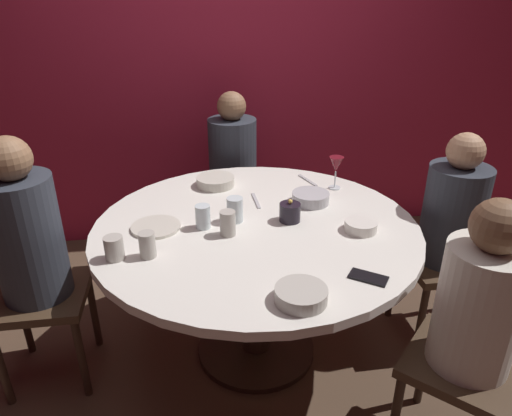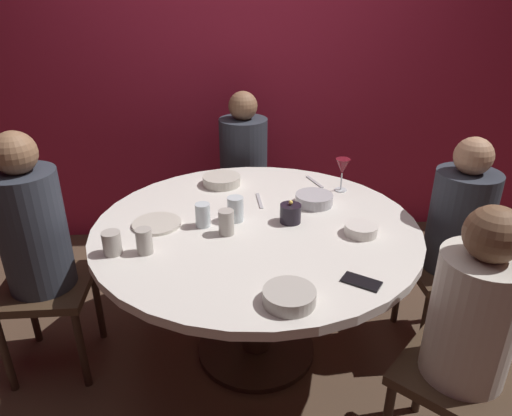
{
  "view_description": "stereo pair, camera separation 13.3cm",
  "coord_description": "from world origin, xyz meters",
  "px_view_note": "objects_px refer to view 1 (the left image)",
  "views": [
    {
      "loc": [
        -0.28,
        -1.87,
        1.73
      ],
      "look_at": [
        0.0,
        0.0,
        0.82
      ],
      "focal_mm": 32.85,
      "sensor_mm": 36.0,
      "label": 1
    },
    {
      "loc": [
        -0.15,
        -1.89,
        1.73
      ],
      "look_at": [
        0.0,
        0.0,
        0.82
      ],
      "focal_mm": 32.85,
      "sensor_mm": 36.0,
      "label": 2
    }
  ],
  "objects_px": {
    "candle_holder": "(290,212)",
    "cup_by_right_diner": "(235,210)",
    "seated_diner_front_right": "(478,311)",
    "wine_glass": "(336,166)",
    "cell_phone": "(368,277)",
    "dinner_plate": "(156,227)",
    "seated_diner_left": "(28,242)",
    "seated_diner_right": "(452,219)",
    "cup_near_candle": "(114,248)",
    "bowl_serving_large": "(311,198)",
    "seated_diner_back": "(233,158)",
    "cup_by_left_diner": "(228,223)",
    "bowl_salad_center": "(361,226)",
    "cup_far_edge": "(203,216)",
    "bowl_sauce_side": "(301,295)",
    "dining_table": "(256,249)",
    "bowl_small_white": "(216,181)",
    "cup_center_front": "(147,245)"
  },
  "relations": [
    {
      "from": "bowl_sauce_side",
      "to": "dining_table",
      "type": "bearing_deg",
      "value": 96.34
    },
    {
      "from": "seated_diner_left",
      "to": "cup_near_candle",
      "type": "bearing_deg",
      "value": -28.58
    },
    {
      "from": "seated_diner_left",
      "to": "seated_diner_right",
      "type": "distance_m",
      "value": 1.96
    },
    {
      "from": "candle_holder",
      "to": "bowl_sauce_side",
      "type": "height_order",
      "value": "candle_holder"
    },
    {
      "from": "bowl_sauce_side",
      "to": "cup_center_front",
      "type": "bearing_deg",
      "value": 144.76
    },
    {
      "from": "seated_diner_front_right",
      "to": "bowl_salad_center",
      "type": "xyz_separation_m",
      "value": [
        -0.23,
        0.55,
        0.07
      ]
    },
    {
      "from": "cell_phone",
      "to": "bowl_salad_center",
      "type": "bearing_deg",
      "value": 20.64
    },
    {
      "from": "dining_table",
      "to": "candle_holder",
      "type": "relative_size",
      "value": 13.7
    },
    {
      "from": "seated_diner_left",
      "to": "seated_diner_right",
      "type": "height_order",
      "value": "seated_diner_left"
    },
    {
      "from": "candle_holder",
      "to": "cup_by_right_diner",
      "type": "xyz_separation_m",
      "value": [
        -0.25,
        0.03,
        0.01
      ]
    },
    {
      "from": "dining_table",
      "to": "cup_by_left_diner",
      "type": "bearing_deg",
      "value": -148.81
    },
    {
      "from": "candle_holder",
      "to": "cell_phone",
      "type": "bearing_deg",
      "value": -69.49
    },
    {
      "from": "bowl_salad_center",
      "to": "seated_diner_front_right",
      "type": "bearing_deg",
      "value": -66.91
    },
    {
      "from": "dinner_plate",
      "to": "cup_by_left_diner",
      "type": "relative_size",
      "value": 1.98
    },
    {
      "from": "seated_diner_right",
      "to": "bowl_sauce_side",
      "type": "bearing_deg",
      "value": 33.28
    },
    {
      "from": "seated_diner_back",
      "to": "bowl_salad_center",
      "type": "xyz_separation_m",
      "value": [
        0.45,
        -1.15,
        0.06
      ]
    },
    {
      "from": "seated_diner_back",
      "to": "seated_diner_front_right",
      "type": "xyz_separation_m",
      "value": [
        0.68,
        -1.7,
        -0.01
      ]
    },
    {
      "from": "dining_table",
      "to": "cup_by_right_diner",
      "type": "height_order",
      "value": "cup_by_right_diner"
    },
    {
      "from": "seated_diner_back",
      "to": "seated_diner_front_right",
      "type": "bearing_deg",
      "value": 21.87
    },
    {
      "from": "seated_diner_front_right",
      "to": "cup_far_edge",
      "type": "relative_size",
      "value": 10.37
    },
    {
      "from": "wine_glass",
      "to": "cell_phone",
      "type": "bearing_deg",
      "value": -98.85
    },
    {
      "from": "candle_holder",
      "to": "bowl_salad_center",
      "type": "bearing_deg",
      "value": -25.95
    },
    {
      "from": "candle_holder",
      "to": "bowl_small_white",
      "type": "relative_size",
      "value": 0.53
    },
    {
      "from": "bowl_sauce_side",
      "to": "cup_far_edge",
      "type": "bearing_deg",
      "value": 117.07
    },
    {
      "from": "cup_by_left_diner",
      "to": "seated_diner_front_right",
      "type": "bearing_deg",
      "value": -36.25
    },
    {
      "from": "cup_center_front",
      "to": "cup_near_candle",
      "type": "bearing_deg",
      "value": 178.75
    },
    {
      "from": "seated_diner_front_right",
      "to": "cup_by_left_diner",
      "type": "distance_m",
      "value": 1.02
    },
    {
      "from": "wine_glass",
      "to": "cup_by_right_diner",
      "type": "height_order",
      "value": "wine_glass"
    },
    {
      "from": "seated_diner_right",
      "to": "wine_glass",
      "type": "xyz_separation_m",
      "value": [
        -0.49,
        0.35,
        0.18
      ]
    },
    {
      "from": "cup_by_right_diner",
      "to": "cup_center_front",
      "type": "bearing_deg",
      "value": -145.69
    },
    {
      "from": "bowl_small_white",
      "to": "bowl_sauce_side",
      "type": "relative_size",
      "value": 1.11
    },
    {
      "from": "seated_diner_back",
      "to": "bowl_salad_center",
      "type": "bearing_deg",
      "value": 21.27
    },
    {
      "from": "bowl_sauce_side",
      "to": "cup_by_left_diner",
      "type": "xyz_separation_m",
      "value": [
        -0.2,
        0.51,
        0.03
      ]
    },
    {
      "from": "bowl_serving_large",
      "to": "cup_near_candle",
      "type": "xyz_separation_m",
      "value": [
        -0.9,
        -0.4,
        0.02
      ]
    },
    {
      "from": "dinner_plate",
      "to": "seated_diner_back",
      "type": "bearing_deg",
      "value": 65.65
    },
    {
      "from": "cell_phone",
      "to": "bowl_serving_large",
      "type": "height_order",
      "value": "bowl_serving_large"
    },
    {
      "from": "seated_diner_back",
      "to": "seated_diner_right",
      "type": "distance_m",
      "value": 1.41
    },
    {
      "from": "wine_glass",
      "to": "cup_by_left_diner",
      "type": "distance_m",
      "value": 0.75
    },
    {
      "from": "seated_diner_back",
      "to": "cell_phone",
      "type": "distance_m",
      "value": 1.55
    },
    {
      "from": "wine_glass",
      "to": "cup_near_candle",
      "type": "distance_m",
      "value": 1.22
    },
    {
      "from": "candle_holder",
      "to": "wine_glass",
      "type": "distance_m",
      "value": 0.47
    },
    {
      "from": "bowl_serving_large",
      "to": "bowl_sauce_side",
      "type": "relative_size",
      "value": 1.01
    },
    {
      "from": "candle_holder",
      "to": "dinner_plate",
      "type": "xyz_separation_m",
      "value": [
        -0.61,
        0.02,
        -0.04
      ]
    },
    {
      "from": "bowl_serving_large",
      "to": "bowl_sauce_side",
      "type": "distance_m",
      "value": 0.82
    },
    {
      "from": "seated_diner_left",
      "to": "candle_holder",
      "type": "xyz_separation_m",
      "value": [
        1.15,
        0.01,
        0.05
      ]
    },
    {
      "from": "seated_diner_front_right",
      "to": "seated_diner_left",
      "type": "bearing_deg",
      "value": 22.78
    },
    {
      "from": "bowl_serving_large",
      "to": "cup_by_right_diner",
      "type": "height_order",
      "value": "cup_by_right_diner"
    },
    {
      "from": "candle_holder",
      "to": "seated_diner_front_right",
      "type": "bearing_deg",
      "value": -52.79
    },
    {
      "from": "candle_holder",
      "to": "dinner_plate",
      "type": "height_order",
      "value": "candle_holder"
    },
    {
      "from": "cup_by_left_diner",
      "to": "dining_table",
      "type": "bearing_deg",
      "value": 31.19
    }
  ]
}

